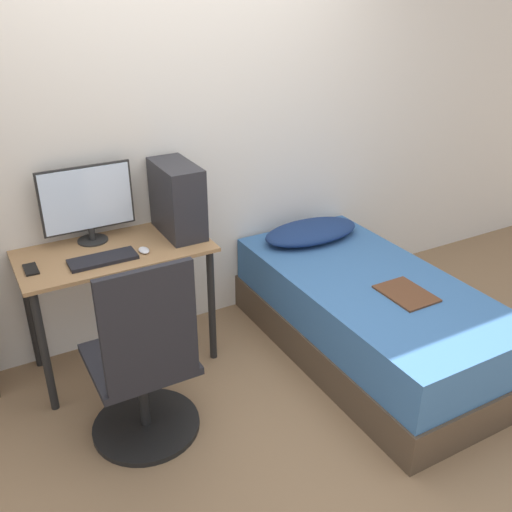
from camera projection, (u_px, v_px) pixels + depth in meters
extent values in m
plane|color=#846647|center=(292.00, 436.00, 2.97)|extent=(14.00, 14.00, 0.00)
cube|color=silver|center=(180.00, 141.00, 3.47)|extent=(8.00, 0.05, 2.50)
cube|color=#997047|center=(115.00, 251.00, 3.22)|extent=(1.07, 0.55, 0.02)
cylinder|color=black|center=(45.00, 352.00, 3.00)|extent=(0.04, 0.04, 0.75)
cylinder|color=black|center=(212.00, 306.00, 3.42)|extent=(0.04, 0.04, 0.75)
cylinder|color=black|center=(30.00, 313.00, 3.35)|extent=(0.04, 0.04, 0.75)
cylinder|color=black|center=(183.00, 275.00, 3.77)|extent=(0.04, 0.04, 0.75)
cylinder|color=black|center=(147.00, 425.00, 3.03)|extent=(0.56, 0.56, 0.03)
cylinder|color=black|center=(143.00, 393.00, 2.93)|extent=(0.05, 0.05, 0.40)
cube|color=black|center=(139.00, 359.00, 2.83)|extent=(0.49, 0.49, 0.04)
cube|color=black|center=(149.00, 328.00, 2.52)|extent=(0.44, 0.04, 0.59)
cube|color=#4C3D2D|center=(366.00, 336.00, 3.59)|extent=(0.92, 1.83, 0.24)
cube|color=#38669E|center=(370.00, 300.00, 3.47)|extent=(0.89, 1.79, 0.29)
ellipsoid|color=navy|center=(311.00, 232.00, 3.89)|extent=(0.70, 0.36, 0.11)
cube|color=#56331E|center=(406.00, 294.00, 3.24)|extent=(0.24, 0.32, 0.01)
cylinder|color=black|center=(93.00, 240.00, 3.31)|extent=(0.17, 0.17, 0.01)
cylinder|color=black|center=(92.00, 234.00, 3.29)|extent=(0.04, 0.04, 0.07)
cube|color=black|center=(87.00, 198.00, 3.20)|extent=(0.52, 0.01, 0.38)
cube|color=silver|center=(87.00, 199.00, 3.20)|extent=(0.50, 0.01, 0.35)
cube|color=black|center=(103.00, 259.00, 3.08)|extent=(0.36, 0.15, 0.02)
cube|color=#232328|center=(177.00, 199.00, 3.33)|extent=(0.21, 0.41, 0.42)
ellipsoid|color=silver|center=(144.00, 250.00, 3.18)|extent=(0.06, 0.09, 0.02)
cube|color=black|center=(31.00, 269.00, 2.99)|extent=(0.07, 0.14, 0.01)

